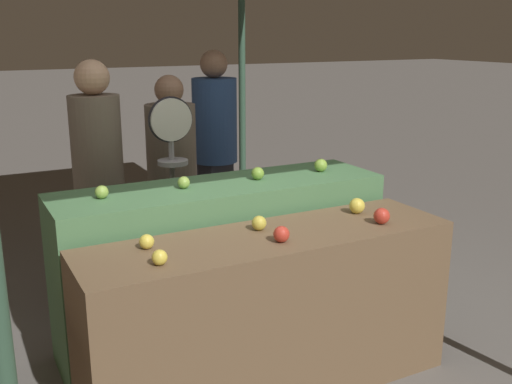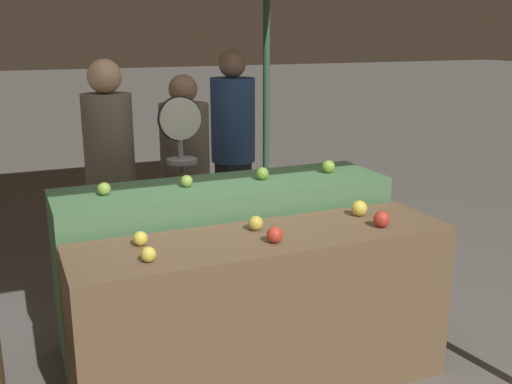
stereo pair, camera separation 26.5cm
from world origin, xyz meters
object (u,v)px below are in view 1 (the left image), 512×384
Objects in this scene: person_vendor_at_scale at (98,170)px; person_customer_right at (172,168)px; produce_scale at (172,158)px; person_customer_left at (215,139)px.

person_vendor_at_scale is 0.62m from person_customer_right.
person_vendor_at_scale is at bearing 30.34° from person_customer_right.
person_vendor_at_scale is (-0.42, 0.27, -0.09)m from produce_scale.
person_customer_left is (1.16, 0.70, 0.00)m from person_vendor_at_scale.
person_customer_right is (0.58, 0.19, -0.09)m from person_vendor_at_scale.
produce_scale is 0.87× the size of person_vendor_at_scale.
person_customer_left is (0.73, 0.96, -0.08)m from produce_scale.
person_customer_right is (-0.58, -0.51, -0.09)m from person_customer_left.
person_vendor_at_scale reaches higher than person_customer_right.
produce_scale is 0.85× the size of person_customer_left.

